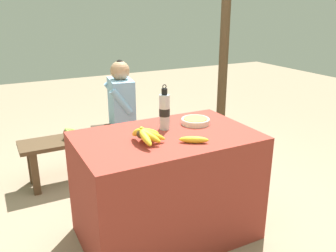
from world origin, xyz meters
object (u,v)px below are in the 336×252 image
object	(u,v)px
banana_bunch_ripe	(146,134)
banana_bunch_green	(70,132)
water_bottle	(164,111)
wooden_bench	(120,136)
loose_banana_front	(194,140)
seated_vendor	(117,110)
support_post_far	(224,42)
serving_bowl	(195,121)

from	to	relation	value
banana_bunch_ripe	banana_bunch_green	bearing A→B (deg)	100.15
water_bottle	wooden_bench	world-z (taller)	water_bottle
wooden_bench	banana_bunch_green	size ratio (longest dim) A/B	7.17
water_bottle	loose_banana_front	bearing A→B (deg)	-81.94
water_bottle	loose_banana_front	world-z (taller)	water_bottle
seated_vendor	banana_bunch_green	distance (m)	0.47
banana_bunch_green	water_bottle	bearing A→B (deg)	-67.04
banana_bunch_green	support_post_far	distance (m)	1.93
serving_bowl	wooden_bench	bearing A→B (deg)	101.39
wooden_bench	support_post_far	world-z (taller)	support_post_far
loose_banana_front	banana_bunch_green	size ratio (longest dim) A/B	0.69
banana_bunch_ripe	loose_banana_front	distance (m)	0.30
wooden_bench	seated_vendor	world-z (taller)	seated_vendor
banana_bunch_ripe	support_post_far	size ratio (longest dim) A/B	0.11
water_bottle	seated_vendor	world-z (taller)	seated_vendor
water_bottle	banana_bunch_green	distance (m)	1.20
water_bottle	banana_bunch_green	xyz separation A→B (m)	(-0.44, 1.03, -0.41)
serving_bowl	loose_banana_front	xyz separation A→B (m)	(-0.20, -0.31, -0.00)
loose_banana_front	wooden_bench	bearing A→B (deg)	90.31
banana_bunch_ripe	water_bottle	world-z (taller)	water_bottle
wooden_bench	banana_bunch_ripe	bearing A→B (deg)	-101.94
banana_bunch_green	loose_banana_front	bearing A→B (deg)	-70.29
serving_bowl	loose_banana_front	world-z (taller)	same
banana_bunch_green	support_post_far	xyz separation A→B (m)	(1.79, 0.18, 0.70)
seated_vendor	banana_bunch_ripe	bearing A→B (deg)	88.22
seated_vendor	support_post_far	bearing A→B (deg)	-162.22
water_bottle	support_post_far	bearing A→B (deg)	41.86
wooden_bench	banana_bunch_green	bearing A→B (deg)	-179.93
serving_bowl	seated_vendor	bearing A→B (deg)	103.14
banana_bunch_ripe	support_post_far	bearing A→B (deg)	41.54
banana_bunch_ripe	serving_bowl	size ratio (longest dim) A/B	1.31
loose_banana_front	serving_bowl	bearing A→B (deg)	56.92
water_bottle	loose_banana_front	xyz separation A→B (m)	(0.04, -0.31, -0.11)
water_bottle	seated_vendor	xyz separation A→B (m)	(0.01, 1.01, -0.26)
banana_bunch_ripe	loose_banana_front	xyz separation A→B (m)	(0.26, -0.13, -0.04)
serving_bowl	wooden_bench	distance (m)	1.14
banana_bunch_ripe	water_bottle	xyz separation A→B (m)	(0.22, 0.18, 0.07)
serving_bowl	banana_bunch_green	size ratio (longest dim) A/B	0.80
banana_bunch_ripe	wooden_bench	distance (m)	1.33
water_bottle	banana_bunch_ripe	bearing A→B (deg)	-140.44
seated_vendor	water_bottle	bearing A→B (deg)	98.60
wooden_bench	seated_vendor	bearing A→B (deg)	-137.69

